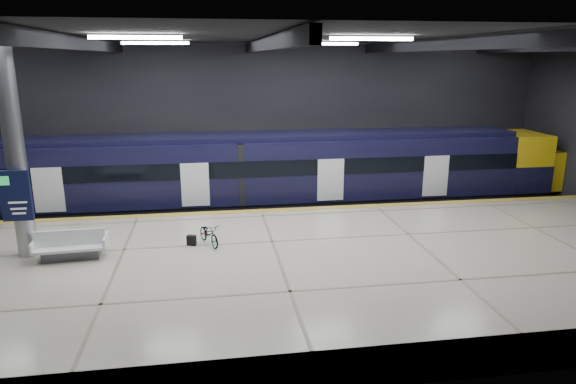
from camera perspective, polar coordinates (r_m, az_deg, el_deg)
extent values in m
plane|color=black|center=(19.33, -2.12, -7.56)|extent=(30.00, 30.00, 0.00)
cube|color=black|center=(26.06, -4.29, 7.36)|extent=(30.00, 0.10, 8.00)
cube|color=black|center=(10.52, 2.83, -3.73)|extent=(30.00, 0.10, 8.00)
cube|color=black|center=(17.90, -2.37, 16.87)|extent=(30.00, 16.00, 0.10)
cube|color=black|center=(18.21, -22.17, 15.02)|extent=(0.25, 16.00, 0.40)
cube|color=black|center=(17.89, -2.36, 16.07)|extent=(0.25, 16.00, 0.40)
cube|color=black|center=(19.51, 16.12, 15.42)|extent=(0.25, 16.00, 0.40)
cube|color=white|center=(15.90, -16.56, 16.14)|extent=(2.60, 0.18, 0.10)
cube|color=white|center=(16.56, 9.29, 16.46)|extent=(2.60, 0.18, 0.10)
cube|color=white|center=(21.86, -14.51, 15.73)|extent=(2.60, 0.18, 0.10)
cube|color=white|center=(22.35, 4.39, 16.11)|extent=(2.60, 0.18, 0.10)
cube|color=white|center=(24.88, 20.88, 15.08)|extent=(2.60, 0.18, 0.10)
cube|color=#BFB5A2|center=(16.83, -1.12, -9.02)|extent=(30.00, 11.00, 1.10)
cube|color=gold|center=(21.54, -3.01, -2.08)|extent=(30.00, 0.40, 0.01)
cube|color=gray|center=(23.77, -3.48, -3.04)|extent=(30.00, 0.08, 0.16)
cube|color=gray|center=(25.14, -3.79, -2.05)|extent=(30.00, 0.08, 0.16)
cube|color=black|center=(24.35, -2.98, -1.45)|extent=(24.00, 2.58, 0.80)
cube|color=black|center=(23.91, -3.04, 2.64)|extent=(24.00, 2.80, 2.75)
cube|color=black|center=(23.65, -3.09, 6.18)|extent=(24.00, 2.30, 0.24)
cube|color=black|center=(22.49, -2.68, 2.58)|extent=(24.00, 0.04, 0.70)
cube|color=white|center=(23.12, 4.75, 1.36)|extent=(1.20, 0.05, 1.90)
cube|color=yellow|center=(28.31, 24.19, 3.26)|extent=(2.00, 2.80, 2.75)
ellipsoid|color=yellow|center=(29.88, 28.29, 2.40)|extent=(3.60, 2.52, 1.90)
cube|color=black|center=(28.44, 24.74, 3.60)|extent=(1.60, 2.38, 0.80)
cube|color=#595B60|center=(17.85, -22.92, -6.37)|extent=(1.74, 0.64, 0.32)
cube|color=white|center=(17.76, -23.00, -5.62)|extent=(2.19, 1.03, 0.09)
cube|color=white|center=(17.67, -23.09, -4.71)|extent=(2.14, 0.21, 0.53)
cube|color=white|center=(17.96, -26.40, -5.35)|extent=(0.12, 0.91, 0.32)
cube|color=white|center=(17.54, -19.60, -5.10)|extent=(0.12, 0.91, 0.32)
imported|color=#99999E|center=(17.81, -8.77, -4.60)|extent=(1.04, 1.54, 0.76)
cube|color=black|center=(17.90, -10.67, -5.30)|extent=(0.35, 0.28, 0.35)
cylinder|color=#9EA0A5|center=(18.01, -28.09, 4.12)|extent=(0.60, 0.60, 6.90)
cube|color=#0F1438|center=(17.89, -28.00, -0.37)|extent=(0.90, 0.12, 1.60)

